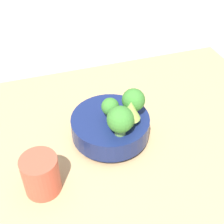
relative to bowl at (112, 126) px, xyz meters
name	(u,v)px	position (x,y,z in m)	size (l,w,h in m)	color
ground_plane	(110,146)	(0.00, 0.01, -0.09)	(6.00, 6.00, 0.00)	#ADA89E
table	(110,141)	(0.00, 0.01, -0.06)	(1.09, 0.72, 0.05)	tan
bowl	(112,126)	(0.00, 0.00, 0.00)	(0.21, 0.21, 0.07)	navy
broccoli_floret_right	(133,100)	(0.06, -0.01, 0.08)	(0.06, 0.06, 0.08)	#6BA34C
broccoli_floret_front	(120,120)	(0.00, -0.06, 0.08)	(0.07, 0.07, 0.08)	#609347
romanesco_piece_near	(131,111)	(0.04, -0.04, 0.08)	(0.05, 0.05, 0.07)	#609347
broccoli_floret_center	(112,107)	(0.00, 0.00, 0.07)	(0.05, 0.05, 0.06)	#609347
cup	(41,175)	(-0.21, -0.11, 0.01)	(0.09, 0.09, 0.10)	#C64C38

